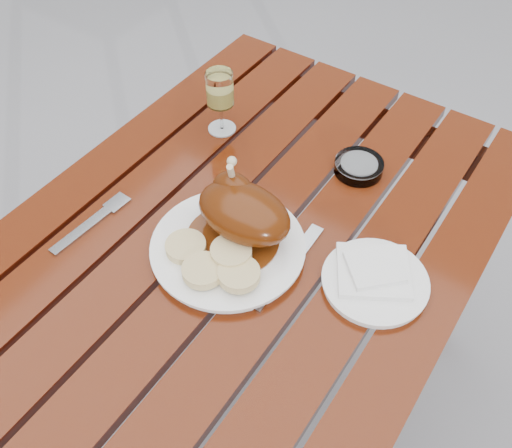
{
  "coord_description": "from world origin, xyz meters",
  "views": [
    {
      "loc": [
        0.41,
        -0.53,
        1.55
      ],
      "look_at": [
        0.02,
        0.04,
        0.78
      ],
      "focal_mm": 40.0,
      "sensor_mm": 36.0,
      "label": 1
    }
  ],
  "objects_px": {
    "wine_glass": "(221,102)",
    "ashtray": "(359,167)",
    "side_plate": "(375,282)",
    "table": "(239,345)",
    "dinner_plate": "(228,248)"
  },
  "relations": [
    {
      "from": "dinner_plate",
      "to": "side_plate",
      "type": "xyz_separation_m",
      "value": [
        0.25,
        0.08,
        -0.0
      ]
    },
    {
      "from": "wine_glass",
      "to": "ashtray",
      "type": "xyz_separation_m",
      "value": [
        0.31,
        0.05,
        -0.06
      ]
    },
    {
      "from": "table",
      "to": "ashtray",
      "type": "height_order",
      "value": "ashtray"
    },
    {
      "from": "dinner_plate",
      "to": "wine_glass",
      "type": "bearing_deg",
      "value": 128.27
    },
    {
      "from": "table",
      "to": "ashtray",
      "type": "bearing_deg",
      "value": 71.5
    },
    {
      "from": "table",
      "to": "side_plate",
      "type": "distance_m",
      "value": 0.46
    },
    {
      "from": "dinner_plate",
      "to": "side_plate",
      "type": "relative_size",
      "value": 1.52
    },
    {
      "from": "ashtray",
      "to": "side_plate",
      "type": "bearing_deg",
      "value": -56.92
    },
    {
      "from": "table",
      "to": "side_plate",
      "type": "relative_size",
      "value": 6.53
    },
    {
      "from": "table",
      "to": "wine_glass",
      "type": "bearing_deg",
      "value": 130.42
    },
    {
      "from": "dinner_plate",
      "to": "ashtray",
      "type": "xyz_separation_m",
      "value": [
        0.1,
        0.32,
        0.0
      ]
    },
    {
      "from": "wine_glass",
      "to": "ashtray",
      "type": "bearing_deg",
      "value": 8.82
    },
    {
      "from": "side_plate",
      "to": "ashtray",
      "type": "xyz_separation_m",
      "value": [
        -0.15,
        0.24,
        0.01
      ]
    },
    {
      "from": "table",
      "to": "ashtray",
      "type": "relative_size",
      "value": 12.06
    },
    {
      "from": "dinner_plate",
      "to": "side_plate",
      "type": "height_order",
      "value": "dinner_plate"
    }
  ]
}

